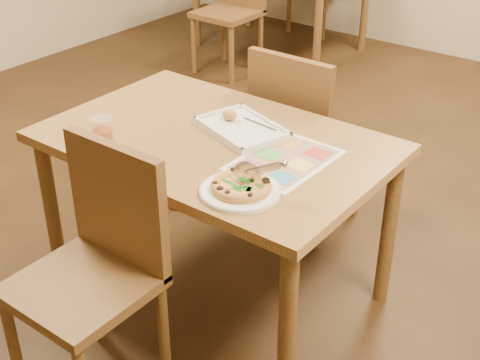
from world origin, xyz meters
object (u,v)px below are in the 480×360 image
Objects in this scene: plate at (240,191)px; pizza at (241,186)px; chair_far at (299,122)px; menu at (285,160)px; appetizer_tray at (241,128)px; glass_tumbler at (103,133)px; chair_near at (101,244)px; pizza_cutter at (258,170)px; dining_table at (215,158)px.

pizza is (0.00, 0.00, 0.02)m from plate.
chair_far reaches higher than menu.
glass_tumbler is at bearing -130.86° from appetizer_tray.
chair_near is 0.58m from pizza_cutter.
pizza_cutter is 0.67m from glass_tumbler.
pizza reaches higher than plate.
dining_table is 0.15m from appetizer_tray.
chair_near is 1.19× the size of appetizer_tray.
glass_tumbler is (-0.34, -0.40, 0.03)m from appetizer_tray.
appetizer_tray is (-0.28, 0.37, 0.00)m from plate.
pizza is at bearing 2.46° from glass_tumbler.
chair_near and chair_far have the same top height.
menu is at bearing 76.19° from pizza_cutter.
plate is 0.67× the size of appetizer_tray.
pizza is (0.32, 0.34, 0.18)m from chair_near.
chair_far is 1.77× the size of plate.
pizza_cutter is 0.26m from menu.
plate is 0.62m from glass_tumbler.
dining_table is at bearing 141.07° from pizza.
dining_table is 0.44m from glass_tumbler.
pizza_cutter is (0.04, 0.03, 0.06)m from pizza.
appetizer_tray is at bearing 86.57° from chair_near.
glass_tumbler is at bearing -154.06° from menu.
dining_table is 3.28× the size of appetizer_tray.
chair_far is 0.69m from menu.
chair_far is at bearing 94.91° from appetizer_tray.
dining_table is at bearing 90.00° from chair_near.
pizza_cutter is at bearing 45.26° from chair_near.
plate is 1.33× the size of pizza.
chair_far reaches higher than plate.
plate is 0.02m from pizza.
chair_far is 2.35× the size of pizza.
chair_near reaches higher than glass_tumbler.
glass_tumbler is at bearing 158.02° from pizza_cutter.
glass_tumbler is (-0.67, -0.06, -0.04)m from pizza_cutter.
pizza is 0.62m from glass_tumbler.
chair_near is at bearing -117.11° from menu.
pizza_cutter reaches higher than dining_table.
dining_table is 6.50× the size of pizza.
glass_tumbler is at bearing -178.00° from plate.
dining_table is 2.77× the size of chair_near.
chair_far is 3.12× the size of pizza_cutter.
pizza_cutter reaches higher than plate.
pizza reaches higher than menu.
dining_table is at bearing 140.47° from plate.
plate is at bearing 2.00° from glass_tumbler.
glass_tumbler reaches higher than pizza.
chair_near is 2.35× the size of pizza.
pizza is 0.50× the size of menu.
menu is (0.27, -0.10, -0.01)m from appetizer_tray.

